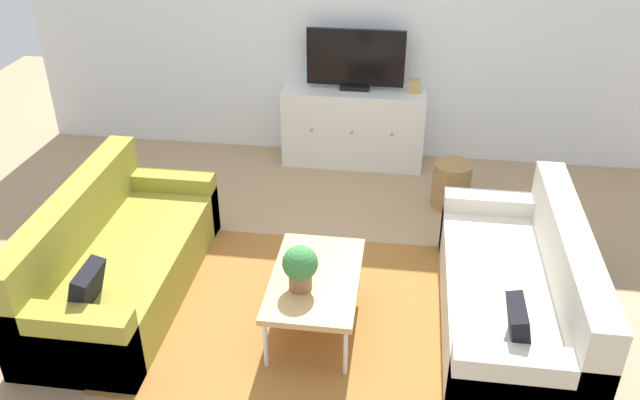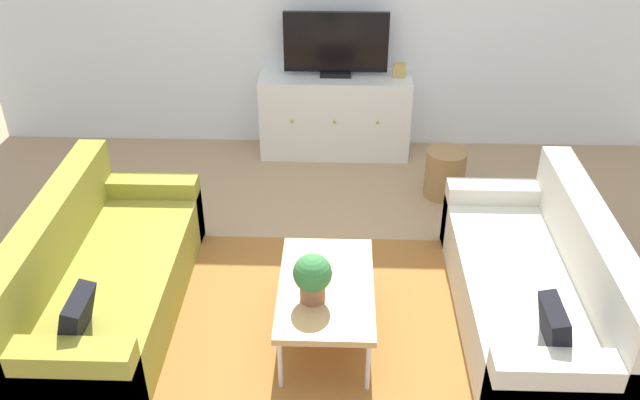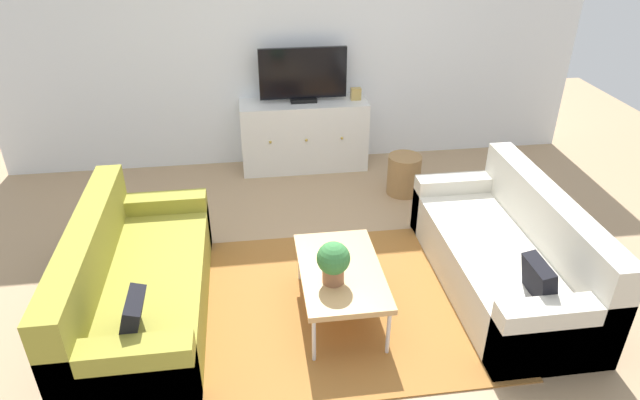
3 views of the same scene
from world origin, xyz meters
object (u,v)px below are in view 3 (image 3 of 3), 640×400
at_px(flat_screen_tv, 303,75).
at_px(tv_console, 304,135).
at_px(couch_right_side, 511,257).
at_px(couch_left_side, 132,289).
at_px(coffee_table, 341,272).
at_px(mantel_clock, 356,94).
at_px(wicker_basket, 404,175).
at_px(potted_plant, 333,261).

bearing_deg(flat_screen_tv, tv_console, -90.00).
xyz_separation_m(couch_right_side, tv_console, (-1.36, 2.37, 0.11)).
xyz_separation_m(couch_left_side, couch_right_side, (2.88, 0.00, 0.00)).
bearing_deg(coffee_table, couch_right_side, 6.42).
distance_m(couch_right_side, tv_console, 2.74).
bearing_deg(flat_screen_tv, mantel_clock, -2.01).
xyz_separation_m(couch_right_side, wicker_basket, (-0.41, 1.62, -0.06)).
height_order(couch_right_side, wicker_basket, couch_right_side).
bearing_deg(coffee_table, tv_console, 89.57).
height_order(mantel_clock, wicker_basket, mantel_clock).
distance_m(couch_left_side, wicker_basket, 2.95).
bearing_deg(potted_plant, tv_console, 87.95).
bearing_deg(tv_console, couch_left_side, -122.55).
xyz_separation_m(couch_right_side, mantel_clock, (-0.79, 2.37, 0.56)).
distance_m(flat_screen_tv, mantel_clock, 0.61).
bearing_deg(couch_right_side, couch_left_side, 180.00).
bearing_deg(potted_plant, coffee_table, 60.69).
bearing_deg(wicker_basket, coffee_table, -118.53).
bearing_deg(mantel_clock, coffee_table, -103.10).
bearing_deg(couch_right_side, flat_screen_tv, 119.58).
height_order(couch_right_side, coffee_table, couch_right_side).
bearing_deg(couch_left_side, mantel_clock, 48.71).
distance_m(tv_console, mantel_clock, 0.73).
bearing_deg(mantel_clock, couch_left_side, -131.29).
xyz_separation_m(couch_right_side, flat_screen_tv, (-1.36, 2.39, 0.79)).
relative_size(couch_left_side, flat_screen_tv, 2.08).
bearing_deg(couch_right_side, potted_plant, -168.68).
relative_size(couch_right_side, potted_plant, 6.19).
xyz_separation_m(coffee_table, wicker_basket, (0.97, 1.78, -0.17)).
height_order(couch_left_side, couch_right_side, same).
xyz_separation_m(potted_plant, mantel_clock, (0.67, 2.67, 0.25)).
relative_size(couch_right_side, flat_screen_tv, 2.08).
bearing_deg(couch_left_side, flat_screen_tv, 57.66).
bearing_deg(wicker_basket, tv_console, 141.45).
bearing_deg(couch_right_side, coffee_table, -173.58).
bearing_deg(couch_left_side, couch_right_side, 0.00).
bearing_deg(potted_plant, couch_left_side, 168.41).
height_order(potted_plant, tv_console, tv_console).
distance_m(couch_left_side, mantel_clock, 3.21).
height_order(couch_left_side, potted_plant, couch_left_side).
xyz_separation_m(couch_left_side, potted_plant, (1.42, -0.29, 0.31)).
xyz_separation_m(couch_right_side, potted_plant, (-1.46, -0.29, 0.31)).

